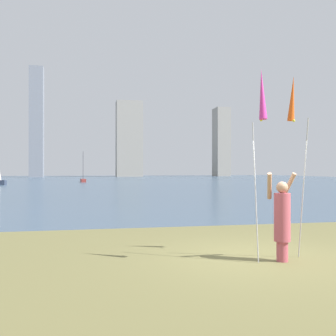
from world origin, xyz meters
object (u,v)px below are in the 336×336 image
Objects in this scene: kite_flag_right at (293,104)px; person at (282,218)px; sailboat_0 at (83,180)px; kite_flag_left at (262,100)px.

person is at bearing -135.60° from kite_flag_right.
sailboat_0 reaches higher than person.
kite_flag_right is at bearing 34.16° from kite_flag_left.
person is 2.56m from kite_flag_right.
person is at bearing 20.70° from kite_flag_left.
person is 54.60m from sailboat_0.
kite_flag_right is at bearing 45.89° from person.
sailboat_0 is (-4.46, 53.93, -3.04)m from kite_flag_right.
sailboat_0 is at bearing 95.61° from person.
sailboat_0 is (-3.37, 54.67, -2.97)m from kite_flag_left.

